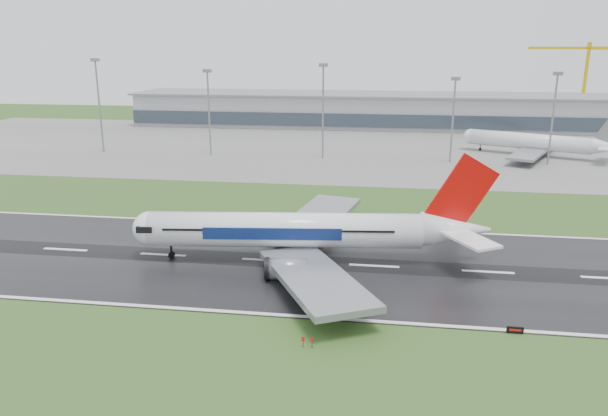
# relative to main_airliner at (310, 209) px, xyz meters

# --- Properties ---
(ground) EXTENTS (520.00, 520.00, 0.00)m
(ground) POSITION_rel_main_airliner_xyz_m (11.91, -1.56, -9.78)
(ground) COLOR #2A4B1B
(ground) RESTS_ON ground
(runway) EXTENTS (400.00, 45.00, 0.10)m
(runway) POSITION_rel_main_airliner_xyz_m (11.91, -1.56, -9.73)
(runway) COLOR black
(runway) RESTS_ON ground
(apron) EXTENTS (400.00, 130.00, 0.08)m
(apron) POSITION_rel_main_airliner_xyz_m (11.91, 123.44, -9.74)
(apron) COLOR slate
(apron) RESTS_ON ground
(terminal) EXTENTS (240.00, 36.00, 15.00)m
(terminal) POSITION_rel_main_airliner_xyz_m (11.91, 183.44, -2.28)
(terminal) COLOR gray
(terminal) RESTS_ON ground
(main_airliner) EXTENTS (72.15, 69.40, 19.36)m
(main_airliner) POSITION_rel_main_airliner_xyz_m (0.00, 0.00, 0.00)
(main_airliner) COLOR white
(main_airliner) RESTS_ON runway
(parked_airliner) EXTENTS (71.01, 69.13, 16.07)m
(parked_airliner) POSITION_rel_main_airliner_xyz_m (65.81, 114.09, -1.66)
(parked_airliner) COLOR silver
(parked_airliner) RESTS_ON apron
(tower_crane) EXTENTS (37.87, 17.01, 39.84)m
(tower_crane) POSITION_rel_main_airliner_xyz_m (106.01, 198.44, 10.14)
(tower_crane) COLOR #D6AA07
(tower_crane) RESTS_ON ground
(runway_sign) EXTENTS (2.29, 0.85, 1.04)m
(runway_sign) POSITION_rel_main_airliner_xyz_m (32.00, -24.14, -9.26)
(runway_sign) COLOR black
(runway_sign) RESTS_ON ground
(floodmast_0) EXTENTS (0.64, 0.64, 32.68)m
(floodmast_0) POSITION_rel_main_airliner_xyz_m (-90.43, 98.44, 6.56)
(floodmast_0) COLOR gray
(floodmast_0) RESTS_ON ground
(floodmast_1) EXTENTS (0.64, 0.64, 29.15)m
(floodmast_1) POSITION_rel_main_airliner_xyz_m (-49.37, 98.44, 4.80)
(floodmast_1) COLOR gray
(floodmast_1) RESTS_ON ground
(floodmast_2) EXTENTS (0.64, 0.64, 31.28)m
(floodmast_2) POSITION_rel_main_airliner_xyz_m (-8.82, 98.44, 5.86)
(floodmast_2) COLOR gray
(floodmast_2) RESTS_ON ground
(floodmast_3) EXTENTS (0.64, 0.64, 27.18)m
(floodmast_3) POSITION_rel_main_airliner_xyz_m (34.84, 98.44, 3.81)
(floodmast_3) COLOR gray
(floodmast_3) RESTS_ON ground
(floodmast_4) EXTENTS (0.64, 0.64, 29.02)m
(floodmast_4) POSITION_rel_main_airliner_xyz_m (66.54, 98.44, 4.73)
(floodmast_4) COLOR gray
(floodmast_4) RESTS_ON ground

